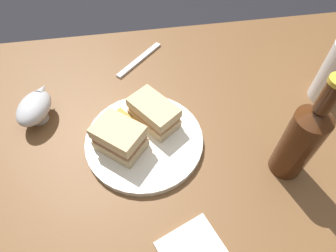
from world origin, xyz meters
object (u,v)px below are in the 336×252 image
object	(u,v)px
sandwich_half_right	(119,138)
gravy_boat	(34,108)
sandwich_half_left	(154,113)
fork	(139,60)
napkin	(192,249)
cider_bottle	(301,139)
plate	(145,140)
pint_glass	(335,76)

from	to	relation	value
sandwich_half_right	gravy_boat	world-z (taller)	sandwich_half_right
sandwich_half_left	fork	world-z (taller)	sandwich_half_left
napkin	fork	size ratio (longest dim) A/B	0.61
cider_bottle	fork	world-z (taller)	cider_bottle
cider_bottle	sandwich_half_left	bearing A→B (deg)	149.61
plate	cider_bottle	bearing A→B (deg)	-20.38
napkin	sandwich_half_left	bearing A→B (deg)	95.78
fork	sandwich_half_left	bearing A→B (deg)	-130.75
plate	sandwich_half_left	world-z (taller)	sandwich_half_left
sandwich_half_left	cider_bottle	bearing A→B (deg)	-30.39
fork	sandwich_half_right	bearing A→B (deg)	-146.81
plate	gravy_boat	distance (m)	0.27
napkin	fork	distance (m)	0.54
pint_glass	plate	bearing A→B (deg)	-171.27
plate	pint_glass	world-z (taller)	pint_glass
gravy_boat	pint_glass	bearing A→B (deg)	-2.99
sandwich_half_left	pint_glass	bearing A→B (deg)	3.46
sandwich_half_left	napkin	world-z (taller)	sandwich_half_left
sandwich_half_left	gravy_boat	distance (m)	0.28
plate	gravy_boat	bearing A→B (deg)	155.76
sandwich_half_left	napkin	xyz separation A→B (m)	(0.03, -0.29, -0.04)
plate	napkin	distance (m)	0.26
pint_glass	cider_bottle	xyz separation A→B (m)	(-0.18, -0.18, 0.04)
cider_bottle	sandwich_half_right	bearing A→B (deg)	164.61
fork	cider_bottle	bearing A→B (deg)	-98.79
sandwich_half_left	pint_glass	world-z (taller)	pint_glass
plate	gravy_boat	world-z (taller)	gravy_boat
gravy_boat	fork	distance (m)	0.32
pint_glass	fork	xyz separation A→B (m)	(-0.46, 0.21, -0.07)
plate	gravy_boat	xyz separation A→B (m)	(-0.25, 0.11, 0.03)
plate	cider_bottle	size ratio (longest dim) A/B	1.02
sandwich_half_right	napkin	bearing A→B (deg)	-64.52
plate	napkin	xyz separation A→B (m)	(0.06, -0.25, -0.00)
cider_bottle	fork	xyz separation A→B (m)	(-0.28, 0.40, -0.10)
plate	sandwich_half_left	bearing A→B (deg)	57.70
sandwich_half_left	cider_bottle	size ratio (longest dim) A/B	0.50
napkin	plate	bearing A→B (deg)	103.36
sandwich_half_right	napkin	xyz separation A→B (m)	(0.11, -0.23, -0.05)
pint_glass	fork	size ratio (longest dim) A/B	0.89
napkin	fork	bearing A→B (deg)	94.62
gravy_boat	sandwich_half_right	bearing A→B (deg)	-32.79
plate	napkin	bearing A→B (deg)	-76.64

